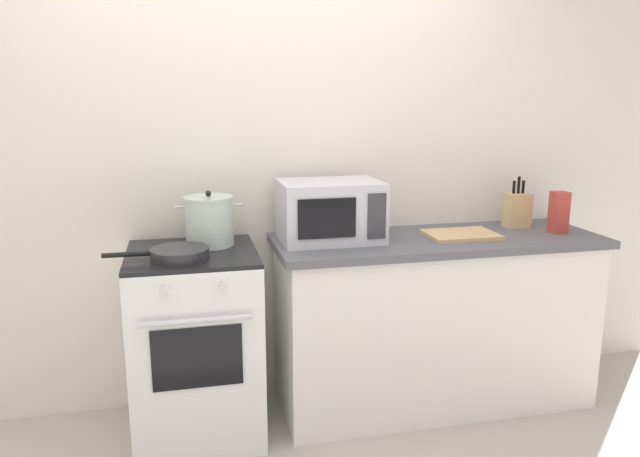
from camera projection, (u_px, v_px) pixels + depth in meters
back_wall at (310, 168)px, 3.25m from camera, size 4.40×0.10×2.50m
lower_cabinet_right at (434, 324)px, 3.23m from camera, size 1.64×0.56×0.88m
countertop_right at (438, 241)px, 3.13m from camera, size 1.70×0.60×0.04m
stove at (196, 343)px, 2.93m from camera, size 0.60×0.64×0.92m
stock_pot at (209, 221)px, 2.93m from camera, size 0.32×0.24×0.27m
frying_pan at (178, 254)px, 2.69m from camera, size 0.46×0.26×0.05m
microwave at (330, 211)px, 3.02m from camera, size 0.50×0.37×0.30m
cutting_board at (461, 235)px, 3.13m from camera, size 0.36×0.26×0.02m
knife_block at (517, 210)px, 3.33m from camera, size 0.13×0.10×0.28m
pasta_box at (559, 212)px, 3.20m from camera, size 0.08×0.08×0.22m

